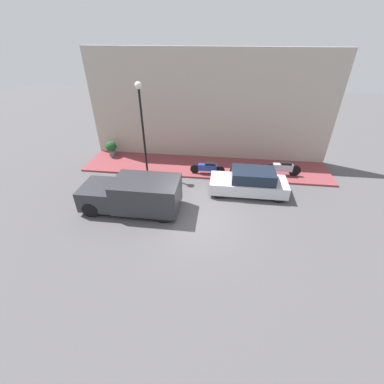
{
  "coord_description": "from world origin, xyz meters",
  "views": [
    {
      "loc": [
        -9.29,
        -1.0,
        7.43
      ],
      "look_at": [
        1.31,
        0.35,
        0.6
      ],
      "focal_mm": 24.0,
      "sensor_mm": 36.0,
      "label": 1
    }
  ],
  "objects_px": {
    "motorcycle_blue": "(208,168)",
    "scooter_silver": "(283,168)",
    "delivery_van": "(133,194)",
    "potted_plant": "(111,148)",
    "streetlamp": "(141,113)",
    "parked_car": "(249,182)",
    "motorcycle_black": "(246,169)"
  },
  "relations": [
    {
      "from": "motorcycle_blue",
      "to": "streetlamp",
      "type": "xyz_separation_m",
      "value": [
        -0.15,
        3.65,
        3.1
      ]
    },
    {
      "from": "parked_car",
      "to": "motorcycle_black",
      "type": "distance_m",
      "value": 1.75
    },
    {
      "from": "delivery_van",
      "to": "scooter_silver",
      "type": "bearing_deg",
      "value": -61.12
    },
    {
      "from": "scooter_silver",
      "to": "potted_plant",
      "type": "height_order",
      "value": "potted_plant"
    },
    {
      "from": "motorcycle_black",
      "to": "potted_plant",
      "type": "height_order",
      "value": "potted_plant"
    },
    {
      "from": "delivery_van",
      "to": "motorcycle_black",
      "type": "distance_m",
      "value": 6.73
    },
    {
      "from": "delivery_van",
      "to": "streetlamp",
      "type": "xyz_separation_m",
      "value": [
        3.67,
        0.37,
        2.76
      ]
    },
    {
      "from": "motorcycle_black",
      "to": "streetlamp",
      "type": "bearing_deg",
      "value": 92.03
    },
    {
      "from": "motorcycle_black",
      "to": "motorcycle_blue",
      "type": "relative_size",
      "value": 0.87
    },
    {
      "from": "motorcycle_blue",
      "to": "scooter_silver",
      "type": "relative_size",
      "value": 0.98
    },
    {
      "from": "potted_plant",
      "to": "streetlamp",
      "type": "bearing_deg",
      "value": -122.41
    },
    {
      "from": "parked_car",
      "to": "streetlamp",
      "type": "relative_size",
      "value": 0.78
    },
    {
      "from": "parked_car",
      "to": "potted_plant",
      "type": "bearing_deg",
      "value": 69.1
    },
    {
      "from": "parked_car",
      "to": "potted_plant",
      "type": "relative_size",
      "value": 3.86
    },
    {
      "from": "scooter_silver",
      "to": "potted_plant",
      "type": "bearing_deg",
      "value": 83.06
    },
    {
      "from": "delivery_van",
      "to": "streetlamp",
      "type": "relative_size",
      "value": 0.91
    },
    {
      "from": "motorcycle_black",
      "to": "motorcycle_blue",
      "type": "bearing_deg",
      "value": 91.54
    },
    {
      "from": "motorcycle_black",
      "to": "parked_car",
      "type": "bearing_deg",
      "value": -176.79
    },
    {
      "from": "parked_car",
      "to": "motorcycle_black",
      "type": "relative_size",
      "value": 2.23
    },
    {
      "from": "motorcycle_black",
      "to": "potted_plant",
      "type": "distance_m",
      "value": 8.96
    },
    {
      "from": "scooter_silver",
      "to": "parked_car",
      "type": "bearing_deg",
      "value": 135.3
    },
    {
      "from": "scooter_silver",
      "to": "streetlamp",
      "type": "bearing_deg",
      "value": 93.83
    },
    {
      "from": "streetlamp",
      "to": "potted_plant",
      "type": "bearing_deg",
      "value": 57.59
    },
    {
      "from": "motorcycle_blue",
      "to": "delivery_van",
      "type": "bearing_deg",
      "value": 139.37
    },
    {
      "from": "motorcycle_black",
      "to": "scooter_silver",
      "type": "bearing_deg",
      "value": -81.28
    },
    {
      "from": "delivery_van",
      "to": "motorcycle_blue",
      "type": "height_order",
      "value": "delivery_van"
    },
    {
      "from": "delivery_van",
      "to": "motorcycle_blue",
      "type": "distance_m",
      "value": 5.05
    },
    {
      "from": "motorcycle_black",
      "to": "streetlamp",
      "type": "height_order",
      "value": "streetlamp"
    },
    {
      "from": "delivery_van",
      "to": "potted_plant",
      "type": "distance_m",
      "value": 6.46
    },
    {
      "from": "scooter_silver",
      "to": "streetlamp",
      "type": "relative_size",
      "value": 0.41
    },
    {
      "from": "delivery_van",
      "to": "motorcycle_black",
      "type": "bearing_deg",
      "value": -54.74
    },
    {
      "from": "motorcycle_blue",
      "to": "potted_plant",
      "type": "distance_m",
      "value": 6.82
    }
  ]
}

